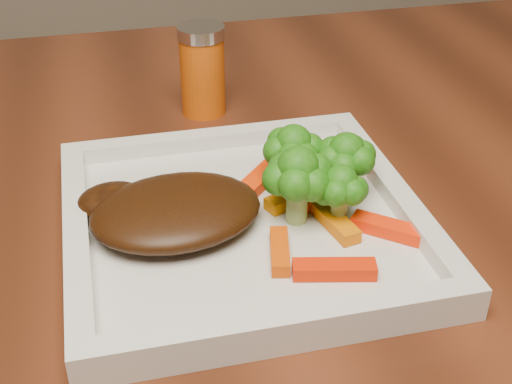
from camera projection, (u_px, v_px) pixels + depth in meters
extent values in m
cube|color=silver|center=(244.00, 227.00, 0.56)|extent=(0.27, 0.27, 0.01)
ellipsoid|color=#371A08|center=(176.00, 211.00, 0.54)|extent=(0.14, 0.12, 0.03)
cube|color=red|center=(334.00, 269.00, 0.49)|extent=(0.06, 0.03, 0.01)
cube|color=#FF2A04|center=(389.00, 228.00, 0.53)|extent=(0.05, 0.05, 0.01)
cube|color=#CF4303|center=(280.00, 251.00, 0.51)|extent=(0.02, 0.05, 0.01)
cube|color=#F22103|center=(346.00, 170.00, 0.61)|extent=(0.05, 0.03, 0.01)
cube|color=#ED3303|center=(262.00, 177.00, 0.60)|extent=(0.05, 0.06, 0.01)
cube|color=orange|center=(334.00, 220.00, 0.54)|extent=(0.03, 0.06, 0.01)
cube|color=orange|center=(297.00, 196.00, 0.57)|extent=(0.06, 0.03, 0.01)
cylinder|color=#C84E0B|center=(202.00, 70.00, 0.72)|extent=(0.05, 0.05, 0.09)
cube|color=#FF4D04|center=(314.00, 193.00, 0.58)|extent=(0.05, 0.05, 0.01)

